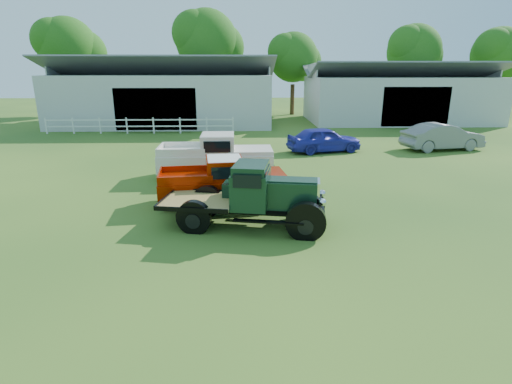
{
  "coord_description": "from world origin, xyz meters",
  "views": [
    {
      "loc": [
        -0.14,
        -10.47,
        4.64
      ],
      "look_at": [
        0.2,
        1.2,
        1.05
      ],
      "focal_mm": 28.0,
      "sensor_mm": 36.0,
      "label": 1
    }
  ],
  "objects_px": {
    "white_pickup": "(216,156)",
    "misc_car_grey": "(442,137)",
    "red_pickup": "(222,181)",
    "misc_car_blue": "(324,139)",
    "vintage_flatbed": "(248,195)"
  },
  "relations": [
    {
      "from": "red_pickup",
      "to": "misc_car_grey",
      "type": "relative_size",
      "value": 0.97
    },
    {
      "from": "vintage_flatbed",
      "to": "white_pickup",
      "type": "xyz_separation_m",
      "value": [
        -1.37,
        5.88,
        -0.04
      ]
    },
    {
      "from": "red_pickup",
      "to": "misc_car_grey",
      "type": "bearing_deg",
      "value": 30.62
    },
    {
      "from": "vintage_flatbed",
      "to": "white_pickup",
      "type": "distance_m",
      "value": 6.04
    },
    {
      "from": "red_pickup",
      "to": "misc_car_grey",
      "type": "height_order",
      "value": "red_pickup"
    },
    {
      "from": "vintage_flatbed",
      "to": "misc_car_grey",
      "type": "bearing_deg",
      "value": 54.96
    },
    {
      "from": "white_pickup",
      "to": "misc_car_grey",
      "type": "xyz_separation_m",
      "value": [
        13.14,
        6.01,
        -0.17
      ]
    },
    {
      "from": "red_pickup",
      "to": "white_pickup",
      "type": "height_order",
      "value": "white_pickup"
    },
    {
      "from": "red_pickup",
      "to": "misc_car_grey",
      "type": "distance_m",
      "value": 15.94
    },
    {
      "from": "white_pickup",
      "to": "misc_car_blue",
      "type": "xyz_separation_m",
      "value": [
        5.93,
        5.61,
        -0.22
      ]
    },
    {
      "from": "white_pickup",
      "to": "red_pickup",
      "type": "bearing_deg",
      "value": -84.0
    },
    {
      "from": "red_pickup",
      "to": "misc_car_blue",
      "type": "xyz_separation_m",
      "value": [
        5.45,
        9.28,
        -0.11
      ]
    },
    {
      "from": "misc_car_blue",
      "to": "white_pickup",
      "type": "bearing_deg",
      "value": 119.84
    },
    {
      "from": "white_pickup",
      "to": "misc_car_grey",
      "type": "distance_m",
      "value": 14.45
    },
    {
      "from": "white_pickup",
      "to": "misc_car_grey",
      "type": "bearing_deg",
      "value": 23.23
    }
  ]
}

